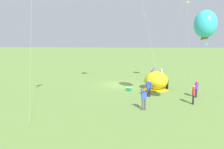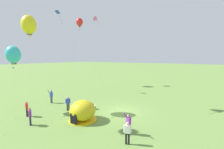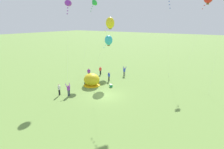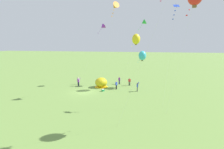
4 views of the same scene
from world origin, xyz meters
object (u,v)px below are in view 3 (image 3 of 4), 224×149
person_near_tent (124,71)px  kite_blue (169,1)px  person_strolling (109,76)px  person_flying_kite (69,89)px  kite_green (93,4)px  kite_cyan (109,40)px  kite_purple (68,5)px  kite_yellow (110,23)px  person_far_back (89,72)px  cooler_box (111,86)px  person_with_toddler (59,89)px  person_watching_sky (100,70)px  popup_tent (92,80)px

person_near_tent → kite_blue: bearing=41.7°
person_strolling → kite_blue: 17.75m
person_flying_kite → person_strolling: size_ratio=1.10×
kite_green → kite_blue: bearing=18.8°
kite_cyan → kite_purple: bearing=-100.0°
kite_cyan → kite_blue: kite_blue is taller
kite_yellow → person_far_back: bearing=-123.6°
cooler_box → person_near_tent: (-1.21, 6.70, 0.78)m
person_flying_kite → kite_yellow: 15.51m
person_far_back → cooler_box: bearing=-18.6°
cooler_box → person_strolling: size_ratio=0.38×
person_near_tent → person_strolling: 4.42m
person_far_back → kite_purple: 12.71m
person_far_back → kite_purple: size_ratio=0.13×
person_near_tent → person_flying_kite: (-1.97, -13.10, -0.00)m
person_with_toddler → person_watching_sky: 11.75m
person_strolling → person_far_back: same height
person_strolling → kite_green: 15.67m
person_flying_kite → kite_cyan: (-2.26, 13.79, 5.77)m
kite_blue → cooler_box: bearing=-111.9°
person_far_back → kite_yellow: size_ratio=0.15×
kite_cyan → kite_blue: size_ratio=0.52×
person_strolling → kite_purple: bearing=-141.2°
person_strolling → person_watching_sky: bearing=147.5°
cooler_box → person_with_toddler: bearing=-122.9°
person_with_toddler → person_strolling: same height
cooler_box → kite_green: (-9.12, 7.34, 13.78)m
person_far_back → kite_blue: kite_blue is taller
cooler_box → kite_cyan: 11.27m
popup_tent → kite_blue: bearing=58.9°
kite_cyan → kite_blue: bearing=24.6°
person_with_toddler → person_strolling: 9.68m
person_with_toddler → kite_blue: (9.39, 19.11, 13.14)m
person_far_back → kite_blue: bearing=40.5°
person_near_tent → person_watching_sky: person_near_tent is taller
popup_tent → cooler_box: 3.45m
person_flying_kite → popup_tent: bearing=89.6°
person_flying_kite → person_near_tent: bearing=81.5°
cooler_box → kite_yellow: (-4.15, 6.04, 9.98)m
person_watching_sky → kite_blue: kite_blue is taller
cooler_box → person_watching_sky: size_ratio=0.38×
kite_cyan → kite_yellow: size_ratio=0.69×
person_strolling → kite_yellow: bearing=120.3°
kite_green → kite_yellow: kite_green is taller
kite_green → kite_purple: kite_green is taller
person_far_back → kite_yellow: kite_yellow is taller
kite_blue → kite_cyan: bearing=-155.4°
person_near_tent → person_strolling: person_near_tent is taller
person_far_back → person_flying_kite: bearing=-68.0°
kite_green → kite_cyan: bearing=0.7°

